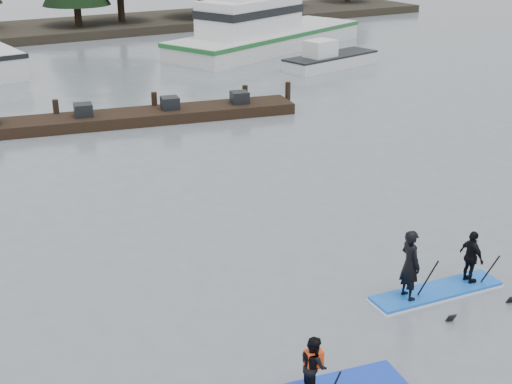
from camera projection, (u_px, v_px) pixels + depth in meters
ground at (406, 336)px, 14.39m from camera, size 160.00×160.00×0.00m
fishing_boat_medium at (263, 40)px, 44.18m from camera, size 15.16×9.19×8.69m
skiff at (331, 61)px, 39.35m from camera, size 6.13×2.95×0.69m
floating_dock at (134, 117)px, 28.98m from camera, size 13.44×4.44×0.45m
buoy_b at (82, 114)px, 30.33m from camera, size 0.50×0.50×0.50m
buoy_c at (333, 60)px, 41.46m from camera, size 0.48×0.48×0.48m
paddleboard_solo at (313, 383)px, 12.40m from camera, size 3.54×1.42×1.76m
paddleboard_duo at (437, 270)px, 15.75m from camera, size 3.21×1.29×2.18m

